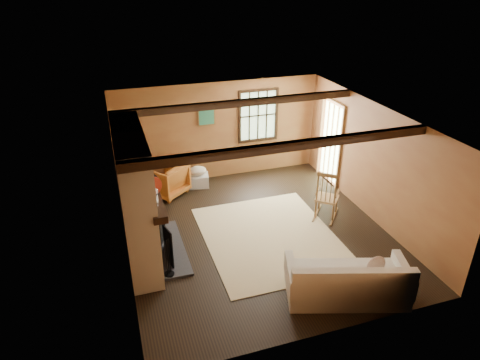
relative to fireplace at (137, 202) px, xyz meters
name	(u,v)px	position (x,y,z in m)	size (l,w,h in m)	color
ground	(257,233)	(2.23, 0.00, -1.10)	(5.50, 5.50, 0.00)	black
room_envelope	(264,152)	(2.45, 0.26, 0.53)	(5.02, 5.52, 2.44)	#976335
fireplace	(137,202)	(0.00, 0.00, 0.00)	(1.02, 2.30, 2.40)	#AD5D43
rug	(270,237)	(2.43, -0.20, -1.10)	(2.50, 3.00, 0.01)	beige
rocking_chair	(327,197)	(3.83, 0.17, -0.65)	(0.81, 0.86, 1.08)	tan
sofa	(348,283)	(2.97, -2.16, -0.83)	(2.08, 1.38, 0.77)	silver
firewood_pile	(150,187)	(0.42, 2.43, -0.97)	(0.72, 0.13, 0.26)	brown
laundry_basket	(198,180)	(1.58, 2.37, -0.95)	(0.50, 0.38, 0.30)	silver
basket_pillow	(198,171)	(1.58, 2.37, -0.70)	(0.42, 0.34, 0.21)	silver
armchair	(166,179)	(0.81, 2.21, -0.73)	(0.80, 0.82, 0.75)	#BF6026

